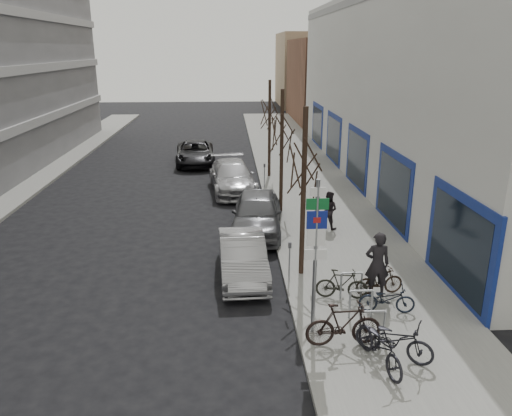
{
  "coord_description": "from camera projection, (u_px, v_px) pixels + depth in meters",
  "views": [
    {
      "loc": [
        0.32,
        -11.22,
        7.12
      ],
      "look_at": [
        1.2,
        4.72,
        2.0
      ],
      "focal_mm": 35.0,
      "sensor_mm": 36.0,
      "label": 1
    }
  ],
  "objects": [
    {
      "name": "parked_car_front",
      "position": [
        243.0,
        257.0,
        16.13
      ],
      "size": [
        1.63,
        4.23,
        1.37
      ],
      "primitive_type": "imported",
      "rotation": [
        0.0,
        0.0,
        0.04
      ],
      "color": "#959499",
      "rests_on": "ground"
    },
    {
      "name": "bike_rack",
      "position": [
        361.0,
        301.0,
        13.39
      ],
      "size": [
        0.66,
        2.26,
        0.83
      ],
      "color": "gray",
      "rests_on": "sidewalk_east"
    },
    {
      "name": "ground",
      "position": [
        220.0,
        339.0,
        12.83
      ],
      "size": [
        120.0,
        120.0,
        0.0
      ],
      "primitive_type": "plane",
      "color": "black",
      "rests_on": "ground"
    },
    {
      "name": "bike_near_right",
      "position": [
        344.0,
        324.0,
        12.12
      ],
      "size": [
        1.93,
        0.65,
        1.16
      ],
      "primitive_type": "imported",
      "rotation": [
        0.0,
        0.0,
        1.61
      ],
      "color": "black",
      "rests_on": "sidewalk_east"
    },
    {
      "name": "tree_mid",
      "position": [
        282.0,
        123.0,
        21.21
      ],
      "size": [
        1.8,
        1.8,
        5.5
      ],
      "color": "black",
      "rests_on": "ground"
    },
    {
      "name": "meter_mid",
      "position": [
        274.0,
        205.0,
        20.74
      ],
      "size": [
        0.1,
        0.08,
        1.27
      ],
      "color": "gray",
      "rests_on": "sidewalk_east"
    },
    {
      "name": "pedestrian_far",
      "position": [
        329.0,
        210.0,
        20.04
      ],
      "size": [
        0.7,
        0.66,
        1.57
      ],
      "primitive_type": "imported",
      "rotation": [
        0.0,
        0.0,
        2.49
      ],
      "color": "black",
      "rests_on": "sidewalk_east"
    },
    {
      "name": "parked_car_back",
      "position": [
        232.0,
        177.0,
        25.82
      ],
      "size": [
        2.71,
        5.52,
        1.54
      ],
      "primitive_type": "imported",
      "rotation": [
        0.0,
        0.0,
        0.11
      ],
      "color": "#97979B",
      "rests_on": "ground"
    },
    {
      "name": "meter_back",
      "position": [
        264.0,
        173.0,
        25.97
      ],
      "size": [
        0.1,
        0.08,
        1.27
      ],
      "color": "gray",
      "rests_on": "sidewalk_east"
    },
    {
      "name": "lane_car",
      "position": [
        195.0,
        153.0,
        31.97
      ],
      "size": [
        2.74,
        5.34,
        1.44
      ],
      "primitive_type": "imported",
      "rotation": [
        0.0,
        0.0,
        0.07
      ],
      "color": "black",
      "rests_on": "ground"
    },
    {
      "name": "parked_car_mid",
      "position": [
        257.0,
        213.0,
        19.99
      ],
      "size": [
        2.37,
        4.98,
        1.64
      ],
      "primitive_type": "imported",
      "rotation": [
        0.0,
        0.0,
        -0.09
      ],
      "color": "#525358",
      "rests_on": "ground"
    },
    {
      "name": "tan_building_far",
      "position": [
        330.0,
        70.0,
        64.45
      ],
      "size": [
        13.0,
        12.0,
        9.0
      ],
      "primitive_type": "cube",
      "color": "#937A5B",
      "rests_on": "ground"
    },
    {
      "name": "bike_mid_curb",
      "position": [
        387.0,
        297.0,
        13.68
      ],
      "size": [
        1.58,
        0.67,
        0.94
      ],
      "primitive_type": "imported",
      "rotation": [
        0.0,
        0.0,
        1.43
      ],
      "color": "black",
      "rests_on": "sidewalk_east"
    },
    {
      "name": "meter_front",
      "position": [
        290.0,
        257.0,
        15.51
      ],
      "size": [
        0.1,
        0.08,
        1.27
      ],
      "color": "gray",
      "rests_on": "sidewalk_east"
    },
    {
      "name": "pedestrian_near",
      "position": [
        377.0,
        264.0,
        14.5
      ],
      "size": [
        0.75,
        0.53,
        1.97
      ],
      "primitive_type": "imported",
      "rotation": [
        0.0,
        0.0,
        3.06
      ],
      "color": "black",
      "rests_on": "sidewalk_east"
    },
    {
      "name": "bike_mid_inner",
      "position": [
        342.0,
        284.0,
        14.45
      ],
      "size": [
        1.58,
        0.69,
        0.93
      ],
      "primitive_type": "imported",
      "rotation": [
        0.0,
        0.0,
        1.41
      ],
      "color": "black",
      "rests_on": "sidewalk_east"
    },
    {
      "name": "sidewalk_east",
      "position": [
        322.0,
        212.0,
        22.55
      ],
      "size": [
        5.0,
        70.0,
        0.15
      ],
      "primitive_type": "cube",
      "color": "slate",
      "rests_on": "ground"
    },
    {
      "name": "bike_near_left",
      "position": [
        381.0,
        342.0,
        11.35
      ],
      "size": [
        1.02,
        2.01,
        1.17
      ],
      "primitive_type": "imported",
      "rotation": [
        0.0,
        0.0,
        0.24
      ],
      "color": "black",
      "rests_on": "sidewalk_east"
    },
    {
      "name": "tree_far",
      "position": [
        270.0,
        106.0,
        27.39
      ],
      "size": [
        1.8,
        1.8,
        5.5
      ],
      "color": "black",
      "rests_on": "ground"
    },
    {
      "name": "highway_sign_pole",
      "position": [
        316.0,
        248.0,
        12.19
      ],
      "size": [
        0.55,
        0.1,
        4.2
      ],
      "color": "gray",
      "rests_on": "ground"
    },
    {
      "name": "bike_far_curb",
      "position": [
        394.0,
        336.0,
        11.65
      ],
      "size": [
        1.87,
        1.51,
        1.14
      ],
      "primitive_type": "imported",
      "rotation": [
        0.0,
        0.0,
        0.98
      ],
      "color": "black",
      "rests_on": "sidewalk_east"
    },
    {
      "name": "bike_far_inner",
      "position": [
        379.0,
        280.0,
        14.69
      ],
      "size": [
        1.53,
        0.63,
        0.9
      ],
      "primitive_type": "imported",
      "rotation": [
        0.0,
        0.0,
        1.7
      ],
      "color": "black",
      "rests_on": "sidewalk_east"
    },
    {
      "name": "tree_near",
      "position": [
        305.0,
        153.0,
        15.03
      ],
      "size": [
        1.8,
        1.8,
        5.5
      ],
      "color": "black",
      "rests_on": "ground"
    },
    {
      "name": "brick_building_far",
      "position": [
        353.0,
        81.0,
        50.31
      ],
      "size": [
        12.0,
        14.0,
        8.0
      ],
      "primitive_type": "cube",
      "color": "brown",
      "rests_on": "ground"
    }
  ]
}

